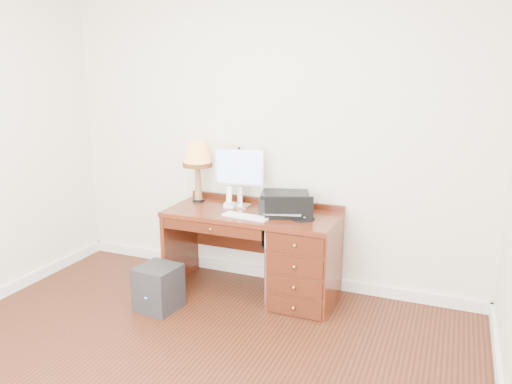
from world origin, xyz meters
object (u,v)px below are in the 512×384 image
at_px(desk, 287,253).
at_px(printer, 284,203).
at_px(monitor, 240,170).
at_px(phone, 229,201).
at_px(equipment_box, 158,287).
at_px(leg_lamp, 197,158).
at_px(chair, 285,234).

bearing_deg(desk, printer, 125.82).
height_order(monitor, phone, monitor).
height_order(desk, equipment_box, desk).
bearing_deg(equipment_box, monitor, 66.95).
bearing_deg(leg_lamp, chair, -7.16).
xyz_separation_m(desk, chair, (-0.03, 0.02, 0.16)).
xyz_separation_m(desk, phone, (-0.57, 0.06, 0.39)).
bearing_deg(leg_lamp, monitor, 1.59).
bearing_deg(chair, monitor, 144.31).
distance_m(desk, chair, 0.16).
distance_m(printer, phone, 0.52).
height_order(printer, phone, phone).
bearing_deg(desk, chair, 141.11).
height_order(desk, phone, phone).
bearing_deg(chair, equipment_box, -166.19).
height_order(leg_lamp, phone, leg_lamp).
xyz_separation_m(printer, chair, (0.02, -0.05, -0.27)).
bearing_deg(equipment_box, phone, 67.75).
relative_size(leg_lamp, chair, 0.59).
relative_size(desk, printer, 3.15).
distance_m(printer, chair, 0.27).
xyz_separation_m(phone, equipment_box, (-0.35, -0.66, -0.62)).
relative_size(phone, equipment_box, 0.51).
bearing_deg(printer, chair, -79.64).
bearing_deg(phone, monitor, 42.31).
distance_m(desk, leg_lamp, 1.20).
height_order(printer, equipment_box, printer).
relative_size(desk, monitor, 2.91).
distance_m(phone, equipment_box, 0.97).
distance_m(monitor, printer, 0.52).
bearing_deg(chair, desk, -59.97).
bearing_deg(leg_lamp, printer, -4.23).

